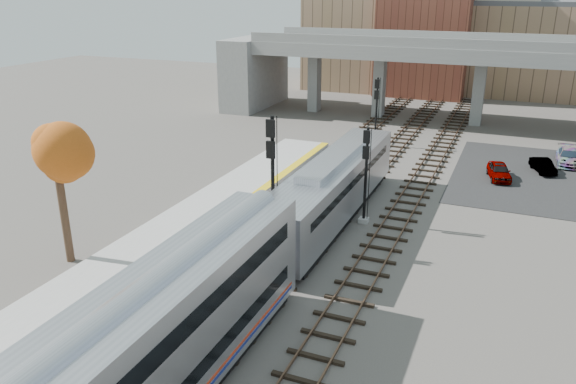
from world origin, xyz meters
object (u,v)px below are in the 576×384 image
Objects in this scene: car_c at (568,157)px; signal_mast_far at (376,114)px; signal_mast_mid at (365,179)px; locomotive at (333,188)px; car_b at (543,166)px; car_a at (499,171)px; tree at (55,152)px; signal_mast_near at (272,181)px.

signal_mast_far is at bearing -179.74° from car_c.
signal_mast_mid is at bearing -124.78° from car_c.
locomotive reaches higher than car_c.
signal_mast_mid reaches higher than car_b.
signal_mast_far reaches higher than car_a.
car_a is at bearing -155.95° from car_b.
car_b is at bearing 48.19° from tree.
signal_mast_mid is (2.00, 0.41, 0.71)m from locomotive.
signal_mast_mid is at bearing 51.59° from signal_mast_near.
locomotive is 2.25× the size of tree.
car_c is (16.87, 24.22, -3.27)m from signal_mast_near.
car_a is (21.19, 24.12, -5.61)m from tree.
signal_mast_near is 11.69m from tree.
locomotive reaches higher than car_a.
car_c is at bearing 52.80° from locomotive.
signal_mast_mid is 14.87m from car_a.
car_b is at bearing 32.00° from car_a.
signal_mast_mid is 1.67× the size of car_a.
locomotive is 5.47m from signal_mast_near.
locomotive is 3.02× the size of signal_mast_mid.
signal_mast_near is at bearing -90.00° from signal_mast_far.
car_b is (14.88, -2.88, -2.51)m from signal_mast_far.
signal_mast_near is 0.91× the size of tree.
signal_mast_far reaches higher than car_b.
car_c is at bearing 55.14° from signal_mast_near.
car_b is at bearing -10.97° from signal_mast_far.
tree is (-9.55, -6.33, 2.33)m from signal_mast_near.
car_b is (3.24, 3.20, -0.10)m from car_a.
car_a is at bearing -27.61° from signal_mast_far.
tree is 2.24× the size of car_a.
locomotive is 5.72× the size of car_b.
tree is (-13.65, -11.50, 3.30)m from signal_mast_mid.
car_b is (14.88, 20.99, -3.38)m from signal_mast_near.
car_b is at bearing -122.55° from car_c.
signal_mast_far is 17.05m from car_c.
car_b is (10.78, 15.82, -2.40)m from signal_mast_mid.
car_a is at bearing 48.69° from tree.
signal_mast_far is 31.84m from tree.
locomotive is at bearing -83.73° from signal_mast_far.
signal_mast_far is 1.71× the size of car_a.
signal_mast_near is 29.70m from car_c.
signal_mast_near is at bearing -145.94° from car_b.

